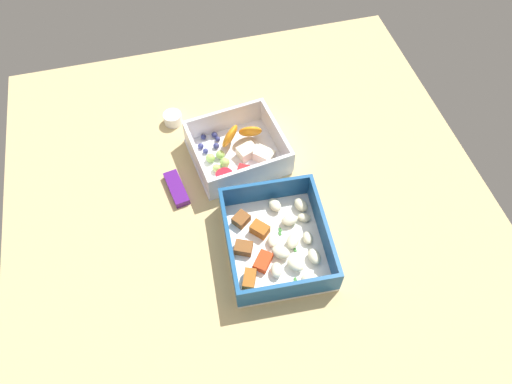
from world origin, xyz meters
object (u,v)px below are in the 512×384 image
fruit_bowl (238,151)px  candy_bar (176,188)px  pasta_container (277,242)px  paper_cup_liner (173,118)px

fruit_bowl → candy_bar: fruit_bowl is taller
pasta_container → paper_cup_liner: size_ratio=5.67×
pasta_container → fruit_bowl: bearing=9.3°
candy_bar → paper_cup_liner: bearing=-6.8°
pasta_container → candy_bar: pasta_container is taller
candy_bar → paper_cup_liner: paper_cup_liner is taller
paper_cup_liner → pasta_container: bearing=-158.8°
candy_bar → paper_cup_liner: 15.65cm
candy_bar → paper_cup_liner: size_ratio=2.09×
paper_cup_liner → candy_bar: bearing=173.2°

